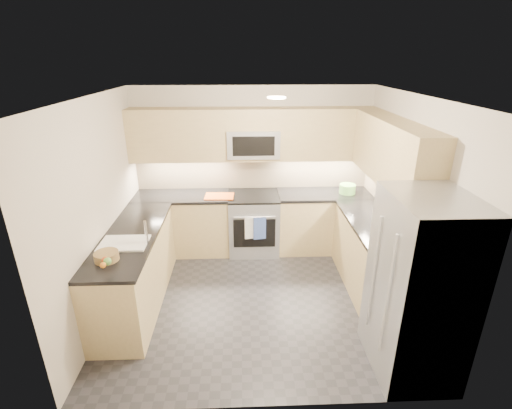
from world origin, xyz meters
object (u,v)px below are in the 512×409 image
(cutting_board, at_px, (219,196))
(fruit_basket, at_px, (107,256))
(gas_range, at_px, (254,224))
(microwave, at_px, (253,143))
(refrigerator, at_px, (419,288))
(utensil_bowl, at_px, (347,189))

(cutting_board, distance_m, fruit_basket, 2.09)
(gas_range, relative_size, microwave, 1.20)
(gas_range, xyz_separation_m, fruit_basket, (-1.57, -1.87, 0.53))
(refrigerator, xyz_separation_m, fruit_basket, (-3.02, 0.55, 0.08))
(gas_range, distance_m, refrigerator, 2.86)
(refrigerator, height_order, cutting_board, refrigerator)
(refrigerator, distance_m, utensil_bowl, 2.43)
(gas_range, bearing_deg, utensil_bowl, 0.13)
(cutting_board, height_order, fruit_basket, fruit_basket)
(fruit_basket, bearing_deg, utensil_bowl, 32.00)
(utensil_bowl, distance_m, fruit_basket, 3.54)
(fruit_basket, bearing_deg, cutting_board, 59.56)
(refrigerator, relative_size, fruit_basket, 7.36)
(gas_range, height_order, microwave, microwave)
(gas_range, relative_size, refrigerator, 0.51)
(refrigerator, relative_size, utensil_bowl, 7.46)
(microwave, bearing_deg, gas_range, -90.00)
(gas_range, height_order, refrigerator, refrigerator)
(gas_range, xyz_separation_m, utensil_bowl, (1.43, 0.00, 0.55))
(gas_range, distance_m, fruit_basket, 2.50)
(refrigerator, bearing_deg, cutting_board, 129.84)
(gas_range, bearing_deg, microwave, 90.00)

